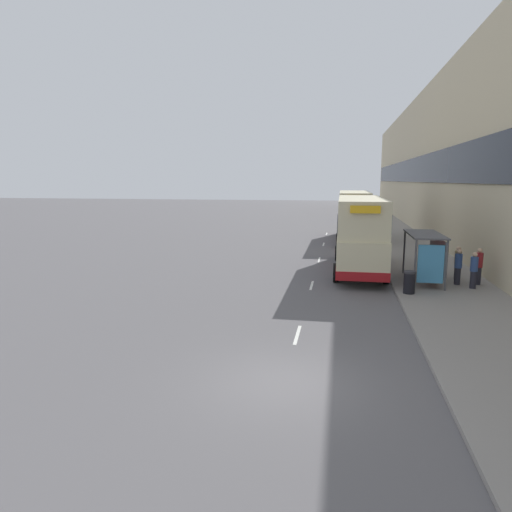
{
  "coord_description": "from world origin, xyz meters",
  "views": [
    {
      "loc": [
        1.37,
        -11.34,
        5.31
      ],
      "look_at": [
        -4.14,
        18.15,
        0.3
      ],
      "focal_mm": 32.0,
      "sensor_mm": 36.0,
      "label": 1
    }
  ],
  "objects_px": {
    "bus_shelter": "(429,249)",
    "pedestrian_1": "(458,267)",
    "pedestrian_at_shelter": "(458,263)",
    "pedestrian_2": "(474,270)",
    "double_decker_bus_ahead": "(354,215)",
    "car_0": "(351,215)",
    "litter_bin": "(409,282)",
    "double_decker_bus_near": "(360,233)",
    "pedestrian_3": "(479,266)"
  },
  "relations": [
    {
      "from": "bus_shelter",
      "to": "pedestrian_1",
      "type": "bearing_deg",
      "value": -6.61
    },
    {
      "from": "double_decker_bus_near",
      "to": "bus_shelter",
      "type": "bearing_deg",
      "value": -43.01
    },
    {
      "from": "pedestrian_3",
      "to": "double_decker_bus_near",
      "type": "bearing_deg",
      "value": 151.94
    },
    {
      "from": "car_0",
      "to": "litter_bin",
      "type": "height_order",
      "value": "car_0"
    },
    {
      "from": "car_0",
      "to": "pedestrian_at_shelter",
      "type": "height_order",
      "value": "pedestrian_at_shelter"
    },
    {
      "from": "bus_shelter",
      "to": "double_decker_bus_ahead",
      "type": "relative_size",
      "value": 0.39
    },
    {
      "from": "pedestrian_1",
      "to": "pedestrian_3",
      "type": "bearing_deg",
      "value": 10.99
    },
    {
      "from": "pedestrian_at_shelter",
      "to": "litter_bin",
      "type": "distance_m",
      "value": 4.69
    },
    {
      "from": "double_decker_bus_near",
      "to": "pedestrian_1",
      "type": "bearing_deg",
      "value": -34.55
    },
    {
      "from": "bus_shelter",
      "to": "pedestrian_3",
      "type": "distance_m",
      "value": 2.54
    },
    {
      "from": "bus_shelter",
      "to": "double_decker_bus_ahead",
      "type": "distance_m",
      "value": 17.52
    },
    {
      "from": "car_0",
      "to": "pedestrian_1",
      "type": "relative_size",
      "value": 2.44
    },
    {
      "from": "car_0",
      "to": "pedestrian_3",
      "type": "distance_m",
      "value": 37.16
    },
    {
      "from": "double_decker_bus_ahead",
      "to": "pedestrian_3",
      "type": "relative_size",
      "value": 5.78
    },
    {
      "from": "pedestrian_at_shelter",
      "to": "pedestrian_2",
      "type": "relative_size",
      "value": 0.99
    },
    {
      "from": "double_decker_bus_near",
      "to": "double_decker_bus_ahead",
      "type": "relative_size",
      "value": 0.95
    },
    {
      "from": "car_0",
      "to": "pedestrian_at_shelter",
      "type": "bearing_deg",
      "value": -82.35
    },
    {
      "from": "bus_shelter",
      "to": "double_decker_bus_near",
      "type": "bearing_deg",
      "value": 136.99
    },
    {
      "from": "car_0",
      "to": "pedestrian_3",
      "type": "bearing_deg",
      "value": -81.48
    },
    {
      "from": "car_0",
      "to": "pedestrian_1",
      "type": "xyz_separation_m",
      "value": [
        4.5,
        -36.94,
        0.18
      ]
    },
    {
      "from": "pedestrian_at_shelter",
      "to": "bus_shelter",
      "type": "bearing_deg",
      "value": -145.69
    },
    {
      "from": "pedestrian_at_shelter",
      "to": "pedestrian_3",
      "type": "xyz_separation_m",
      "value": [
        0.72,
        -1.12,
        0.05
      ]
    },
    {
      "from": "pedestrian_2",
      "to": "bus_shelter",
      "type": "bearing_deg",
      "value": 154.9
    },
    {
      "from": "bus_shelter",
      "to": "pedestrian_3",
      "type": "bearing_deg",
      "value": 0.77
    },
    {
      "from": "double_decker_bus_near",
      "to": "pedestrian_2",
      "type": "height_order",
      "value": "double_decker_bus_near"
    },
    {
      "from": "pedestrian_2",
      "to": "pedestrian_3",
      "type": "height_order",
      "value": "pedestrian_3"
    },
    {
      "from": "double_decker_bus_ahead",
      "to": "litter_bin",
      "type": "height_order",
      "value": "double_decker_bus_ahead"
    },
    {
      "from": "car_0",
      "to": "pedestrian_at_shelter",
      "type": "xyz_separation_m",
      "value": [
        4.79,
        -35.62,
        0.16
      ]
    },
    {
      "from": "double_decker_bus_near",
      "to": "pedestrian_1",
      "type": "height_order",
      "value": "double_decker_bus_near"
    },
    {
      "from": "double_decker_bus_near",
      "to": "pedestrian_3",
      "type": "xyz_separation_m",
      "value": [
        5.71,
        -3.04,
        -1.2
      ]
    },
    {
      "from": "double_decker_bus_near",
      "to": "pedestrian_at_shelter",
      "type": "xyz_separation_m",
      "value": [
        4.99,
        -1.92,
        -1.25
      ]
    },
    {
      "from": "bus_shelter",
      "to": "double_decker_bus_near",
      "type": "relative_size",
      "value": 0.41
    },
    {
      "from": "bus_shelter",
      "to": "double_decker_bus_ahead",
      "type": "xyz_separation_m",
      "value": [
        -3.32,
        17.2,
        0.41
      ]
    },
    {
      "from": "double_decker_bus_ahead",
      "to": "pedestrian_1",
      "type": "bearing_deg",
      "value": -74.77
    },
    {
      "from": "car_0",
      "to": "pedestrian_2",
      "type": "relative_size",
      "value": 2.46
    },
    {
      "from": "bus_shelter",
      "to": "pedestrian_at_shelter",
      "type": "distance_m",
      "value": 2.22
    },
    {
      "from": "pedestrian_at_shelter",
      "to": "pedestrian_1",
      "type": "relative_size",
      "value": 0.98
    },
    {
      "from": "car_0",
      "to": "pedestrian_at_shelter",
      "type": "relative_size",
      "value": 2.49
    },
    {
      "from": "pedestrian_3",
      "to": "bus_shelter",
      "type": "bearing_deg",
      "value": -179.23
    },
    {
      "from": "pedestrian_3",
      "to": "litter_bin",
      "type": "relative_size",
      "value": 1.76
    },
    {
      "from": "car_0",
      "to": "pedestrian_2",
      "type": "xyz_separation_m",
      "value": [
        5.04,
        -37.69,
        0.17
      ]
    },
    {
      "from": "double_decker_bus_ahead",
      "to": "bus_shelter",
      "type": "bearing_deg",
      "value": -79.07
    },
    {
      "from": "car_0",
      "to": "pedestrian_3",
      "type": "height_order",
      "value": "pedestrian_3"
    },
    {
      "from": "double_decker_bus_ahead",
      "to": "pedestrian_3",
      "type": "bearing_deg",
      "value": -71.53
    },
    {
      "from": "double_decker_bus_near",
      "to": "pedestrian_at_shelter",
      "type": "distance_m",
      "value": 5.49
    },
    {
      "from": "double_decker_bus_ahead",
      "to": "litter_bin",
      "type": "distance_m",
      "value": 19.88
    },
    {
      "from": "pedestrian_at_shelter",
      "to": "pedestrian_1",
      "type": "distance_m",
      "value": 1.35
    },
    {
      "from": "pedestrian_1",
      "to": "pedestrian_2",
      "type": "bearing_deg",
      "value": -54.27
    },
    {
      "from": "double_decker_bus_near",
      "to": "pedestrian_3",
      "type": "height_order",
      "value": "double_decker_bus_near"
    },
    {
      "from": "bus_shelter",
      "to": "pedestrian_2",
      "type": "height_order",
      "value": "bus_shelter"
    }
  ]
}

